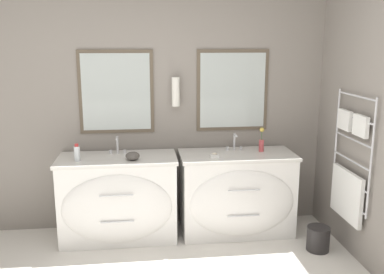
{
  "coord_description": "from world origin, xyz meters",
  "views": [
    {
      "loc": [
        -0.23,
        -2.31,
        1.91
      ],
      "look_at": [
        0.22,
        1.41,
        1.08
      ],
      "focal_mm": 40.0,
      "sensor_mm": 36.0,
      "label": 1
    }
  ],
  "objects_px": {
    "toiletry_bottle": "(77,153)",
    "waste_bin": "(318,238)",
    "flower_vase": "(261,142)",
    "amenity_bowl": "(133,156)",
    "vanity_left": "(118,199)",
    "vanity_right": "(237,194)"
  },
  "relations": [
    {
      "from": "toiletry_bottle",
      "to": "waste_bin",
      "type": "height_order",
      "value": "toiletry_bottle"
    },
    {
      "from": "toiletry_bottle",
      "to": "waste_bin",
      "type": "bearing_deg",
      "value": -10.55
    },
    {
      "from": "toiletry_bottle",
      "to": "flower_vase",
      "type": "bearing_deg",
      "value": 4.57
    },
    {
      "from": "amenity_bowl",
      "to": "flower_vase",
      "type": "bearing_deg",
      "value": 7.79
    },
    {
      "from": "toiletry_bottle",
      "to": "amenity_bowl",
      "type": "height_order",
      "value": "toiletry_bottle"
    },
    {
      "from": "vanity_left",
      "to": "waste_bin",
      "type": "height_order",
      "value": "vanity_left"
    },
    {
      "from": "vanity_right",
      "to": "toiletry_bottle",
      "type": "relative_size",
      "value": 7.03
    },
    {
      "from": "toiletry_bottle",
      "to": "amenity_bowl",
      "type": "xyz_separation_m",
      "value": [
        0.51,
        -0.03,
        -0.04
      ]
    },
    {
      "from": "vanity_right",
      "to": "amenity_bowl",
      "type": "relative_size",
      "value": 8.63
    },
    {
      "from": "flower_vase",
      "to": "amenity_bowl",
      "type": "bearing_deg",
      "value": -172.21
    },
    {
      "from": "vanity_left",
      "to": "vanity_right",
      "type": "distance_m",
      "value": 1.18
    },
    {
      "from": "waste_bin",
      "to": "toiletry_bottle",
      "type": "bearing_deg",
      "value": 169.45
    },
    {
      "from": "vanity_right",
      "to": "amenity_bowl",
      "type": "height_order",
      "value": "amenity_bowl"
    },
    {
      "from": "vanity_right",
      "to": "amenity_bowl",
      "type": "bearing_deg",
      "value": -175.18
    },
    {
      "from": "vanity_right",
      "to": "waste_bin",
      "type": "height_order",
      "value": "vanity_right"
    },
    {
      "from": "vanity_left",
      "to": "amenity_bowl",
      "type": "distance_m",
      "value": 0.48
    },
    {
      "from": "toiletry_bottle",
      "to": "amenity_bowl",
      "type": "bearing_deg",
      "value": -3.6
    },
    {
      "from": "vanity_left",
      "to": "toiletry_bottle",
      "type": "relative_size",
      "value": 7.03
    },
    {
      "from": "vanity_left",
      "to": "waste_bin",
      "type": "relative_size",
      "value": 4.98
    },
    {
      "from": "vanity_left",
      "to": "vanity_right",
      "type": "bearing_deg",
      "value": 0.0
    },
    {
      "from": "toiletry_bottle",
      "to": "flower_vase",
      "type": "xyz_separation_m",
      "value": [
        1.8,
        0.14,
        0.02
      ]
    },
    {
      "from": "vanity_right",
      "to": "flower_vase",
      "type": "distance_m",
      "value": 0.58
    }
  ]
}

